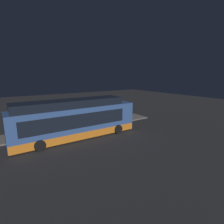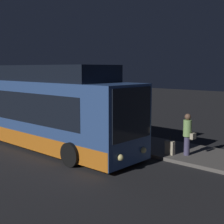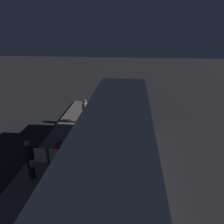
# 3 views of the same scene
# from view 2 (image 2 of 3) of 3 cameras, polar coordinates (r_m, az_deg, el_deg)

# --- Properties ---
(ground) EXTENTS (80.00, 80.00, 0.00)m
(ground) POSITION_cam_2_polar(r_m,az_deg,el_deg) (14.96, -10.14, -6.45)
(ground) COLOR #232326
(platform) EXTENTS (20.00, 2.89, 0.14)m
(platform) POSITION_cam_2_polar(r_m,az_deg,el_deg) (16.92, -1.95, -4.39)
(platform) COLOR #605B56
(platform) RESTS_ON ground
(bus_lead) EXTENTS (12.30, 2.75, 3.84)m
(bus_lead) POSITION_cam_2_polar(r_m,az_deg,el_deg) (15.81, -14.16, 0.68)
(bus_lead) COLOR #33518C
(bus_lead) RESTS_ON ground
(passenger_boarding) EXTENTS (0.60, 0.64, 1.86)m
(passenger_boarding) POSITION_cam_2_polar(r_m,az_deg,el_deg) (17.59, -2.04, -0.32)
(passenger_boarding) COLOR #2D2D33
(passenger_boarding) RESTS_ON platform
(passenger_waiting) EXTENTS (0.52, 0.35, 1.73)m
(passenger_waiting) POSITION_cam_2_polar(r_m,az_deg,el_deg) (13.16, 13.67, -3.69)
(passenger_waiting) COLOR #4C476B
(passenger_waiting) RESTS_ON platform
(passenger_with_bags) EXTENTS (0.67, 0.67, 1.71)m
(passenger_with_bags) POSITION_cam_2_polar(r_m,az_deg,el_deg) (16.43, -3.29, -1.30)
(passenger_with_bags) COLOR #4C476B
(passenger_with_bags) RESTS_ON platform
(suitcase) EXTENTS (0.38, 0.19, 0.81)m
(suitcase) POSITION_cam_2_polar(r_m,az_deg,el_deg) (13.27, 10.54, -6.43)
(suitcase) COLOR beige
(suitcase) RESTS_ON platform
(sign_post) EXTENTS (0.10, 0.88, 2.80)m
(sign_post) POSITION_cam_2_polar(r_m,az_deg,el_deg) (17.81, -10.43, 2.24)
(sign_post) COLOR #4C4C51
(sign_post) RESTS_ON platform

